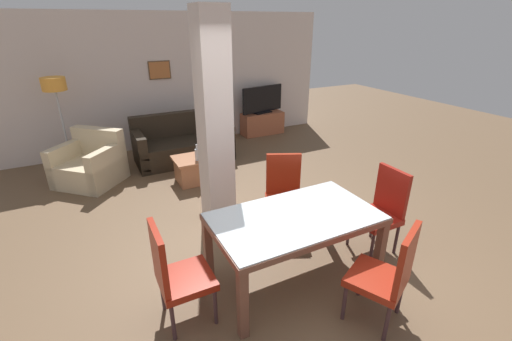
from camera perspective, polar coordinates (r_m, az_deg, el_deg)
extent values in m
plane|color=brown|center=(3.86, 6.00, -17.32)|extent=(18.00, 18.00, 0.00)
cube|color=silver|center=(7.57, -14.58, 14.11)|extent=(7.20, 0.06, 2.70)
cube|color=brown|center=(7.47, -15.78, 15.81)|extent=(0.44, 0.02, 0.36)
cube|color=#B26633|center=(7.46, -15.76, 15.80)|extent=(0.40, 0.01, 0.32)
cube|color=silver|center=(4.35, -6.95, 7.88)|extent=(0.36, 0.40, 2.70)
cube|color=brown|center=(3.13, 11.05, -11.76)|extent=(1.65, 0.06, 0.06)
cube|color=brown|center=(3.75, 2.81, -4.90)|extent=(1.65, 0.06, 0.06)
cube|color=brown|center=(3.12, -6.05, -11.57)|extent=(0.06, 0.83, 0.06)
cube|color=brown|center=(3.87, 16.45, -4.93)|extent=(0.06, 0.83, 0.06)
cube|color=silver|center=(3.40, 6.55, -7.53)|extent=(1.63, 0.93, 0.01)
cube|color=brown|center=(3.07, -2.23, -21.44)|extent=(0.08, 0.08, 0.70)
cube|color=brown|center=(3.82, 19.90, -12.67)|extent=(0.08, 0.08, 0.70)
cube|color=brown|center=(3.67, -7.98, -12.88)|extent=(0.08, 0.08, 0.70)
cube|color=brown|center=(4.31, 11.88, -7.10)|extent=(0.08, 0.08, 0.70)
cube|color=maroon|center=(4.32, 4.74, -5.36)|extent=(0.61, 0.61, 0.07)
cube|color=maroon|center=(4.37, 4.58, -0.54)|extent=(0.42, 0.23, 0.54)
cylinder|color=#432A2D|center=(4.30, 7.46, -9.23)|extent=(0.04, 0.04, 0.40)
cylinder|color=#432A2D|center=(4.26, 2.34, -9.39)|extent=(0.04, 0.04, 0.40)
cylinder|color=#432A2D|center=(4.62, 6.74, -6.67)|extent=(0.04, 0.04, 0.40)
cylinder|color=#432A2D|center=(4.58, 2.00, -6.79)|extent=(0.04, 0.04, 0.40)
cube|color=maroon|center=(3.23, -11.56, -17.34)|extent=(0.46, 0.46, 0.07)
cube|color=maroon|center=(3.01, -15.89, -13.85)|extent=(0.05, 0.44, 0.54)
cylinder|color=#432A2D|center=(3.56, -9.08, -17.55)|extent=(0.04, 0.04, 0.40)
cylinder|color=#432A2D|center=(3.29, -6.79, -21.55)|extent=(0.04, 0.04, 0.40)
cylinder|color=#432A2D|center=(3.50, -15.32, -19.05)|extent=(0.04, 0.04, 0.40)
cylinder|color=#432A2D|center=(3.23, -13.67, -23.34)|extent=(0.04, 0.04, 0.40)
cube|color=maroon|center=(4.22, 19.20, -7.48)|extent=(0.46, 0.46, 0.07)
cube|color=maroon|center=(4.22, 21.71, -3.16)|extent=(0.05, 0.44, 0.54)
cylinder|color=#432A2D|center=(4.12, 18.75, -12.13)|extent=(0.04, 0.04, 0.40)
cylinder|color=#432A2D|center=(4.34, 15.22, -9.68)|extent=(0.04, 0.04, 0.40)
cylinder|color=#432A2D|center=(4.37, 22.34, -10.50)|extent=(0.04, 0.04, 0.40)
cylinder|color=#432A2D|center=(4.57, 18.82, -8.29)|extent=(0.04, 0.04, 0.40)
cube|color=maroon|center=(3.35, 19.39, -16.70)|extent=(0.61, 0.61, 0.07)
cube|color=maroon|center=(3.13, 23.78, -13.51)|extent=(0.41, 0.24, 0.54)
cylinder|color=#432A2D|center=(3.40, 14.51, -20.48)|extent=(0.04, 0.04, 0.40)
cylinder|color=#432A2D|center=(3.67, 16.99, -16.89)|extent=(0.04, 0.04, 0.40)
cylinder|color=#432A2D|center=(3.33, 20.97, -22.61)|extent=(0.04, 0.04, 0.40)
cylinder|color=#432A2D|center=(3.61, 22.88, -18.72)|extent=(0.04, 0.04, 0.40)
cube|color=black|center=(6.82, -11.89, 3.40)|extent=(1.80, 0.89, 0.42)
cube|color=black|center=(7.02, -13.01, 7.64)|extent=(1.80, 0.18, 0.46)
cube|color=black|center=(7.02, -5.51, 5.48)|extent=(0.16, 0.89, 0.67)
cube|color=black|center=(6.63, -18.80, 3.18)|extent=(0.16, 0.89, 0.67)
cube|color=beige|center=(6.36, -25.97, -0.22)|extent=(1.25, 1.25, 0.40)
cube|color=beige|center=(6.45, -24.76, 4.47)|extent=(0.79, 0.76, 0.47)
cube|color=beige|center=(6.07, -23.42, 0.47)|extent=(0.69, 0.72, 0.66)
cube|color=beige|center=(6.57, -28.72, 1.19)|extent=(0.69, 0.72, 0.66)
cube|color=#A46441|center=(5.79, -10.33, 1.92)|extent=(0.66, 0.56, 0.04)
cube|color=#A46441|center=(5.88, -10.18, -0.02)|extent=(0.58, 0.48, 0.39)
cylinder|color=#B2B7BC|center=(5.64, -9.77, 2.61)|extent=(0.08, 0.08, 0.19)
cylinder|color=#B2B7BC|center=(5.60, -9.86, 3.83)|extent=(0.03, 0.03, 0.07)
cylinder|color=#B7B7BC|center=(5.58, -9.89, 4.23)|extent=(0.03, 0.03, 0.01)
cube|color=#AD5C3C|center=(8.28, 1.06, 7.87)|extent=(1.00, 0.40, 0.51)
cube|color=black|center=(8.21, 1.07, 9.69)|extent=(0.47, 0.28, 0.03)
cube|color=black|center=(8.14, 1.09, 11.83)|extent=(1.10, 0.25, 0.60)
cylinder|color=#B7B7BC|center=(7.19, -28.15, 0.34)|extent=(0.35, 0.35, 0.02)
cylinder|color=#B7B7BC|center=(6.97, -29.28, 5.77)|extent=(0.04, 0.04, 1.42)
cylinder|color=#F29E38|center=(6.80, -30.67, 12.31)|extent=(0.39, 0.39, 0.22)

